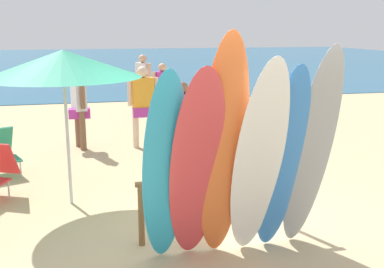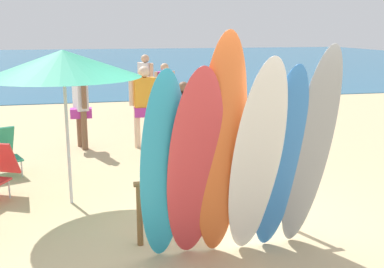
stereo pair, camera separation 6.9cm
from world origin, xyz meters
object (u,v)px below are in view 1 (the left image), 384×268
object	(u,v)px
surfboard_orange_2	(223,152)
beachgoer_near_rack	(183,116)
beachgoer_by_water	(143,80)
beach_umbrella	(63,64)
surfboard_red_1	(197,168)
beachgoer_strolling	(163,89)
surfboard_teal_0	(165,170)
surfboard_blue_4	(282,163)
beachgoer_photographing	(79,103)
surfboard_grey_5	(311,152)
surfboard_rack	(222,192)
beachgoer_midbeach	(143,101)
surfboard_white_3	(259,162)
beach_chair_blue	(0,150)

from	to	relation	value
surfboard_orange_2	beachgoer_near_rack	distance (m)	3.90
beachgoer_by_water	beach_umbrella	bearing A→B (deg)	-48.69
surfboard_red_1	beachgoer_strolling	size ratio (longest dim) A/B	1.41
surfboard_red_1	beachgoer_by_water	xyz separation A→B (m)	(0.55, 8.80, -0.08)
surfboard_teal_0	beachgoer_by_water	size ratio (longest dim) A/B	1.25
surfboard_blue_4	beachgoer_photographing	bearing A→B (deg)	107.85
surfboard_blue_4	surfboard_grey_5	xyz separation A→B (m)	(0.34, 0.01, 0.09)
surfboard_rack	beachgoer_strolling	bearing A→B (deg)	86.21
beachgoer_near_rack	beach_umbrella	xyz separation A→B (m)	(-1.98, -1.76, 1.11)
beachgoer_near_rack	beachgoer_strolling	world-z (taller)	beachgoer_strolling
surfboard_grey_5	surfboard_orange_2	bearing A→B (deg)	175.23
beachgoer_midbeach	surfboard_teal_0	bearing A→B (deg)	-96.72
surfboard_rack	beachgoer_near_rack	distance (m)	3.30
surfboard_orange_2	beachgoer_by_water	xyz separation A→B (m)	(0.29, 8.81, -0.24)
surfboard_red_1	beachgoer_photographing	size ratio (longest dim) A/B	1.32
surfboard_teal_0	surfboard_orange_2	bearing A→B (deg)	-8.61
beachgoer_by_water	beachgoer_photographing	world-z (taller)	beachgoer_by_water
surfboard_red_1	surfboard_orange_2	xyz separation A→B (m)	(0.26, -0.02, 0.16)
beachgoer_photographing	surfboard_orange_2	bearing A→B (deg)	-1.44
beachgoer_strolling	surfboard_white_3	bearing A→B (deg)	68.75
beachgoer_midbeach	beach_umbrella	xyz separation A→B (m)	(-1.41, -2.95, 1.00)
surfboard_rack	beach_umbrella	distance (m)	2.72
beachgoer_near_rack	beach_chair_blue	distance (m)	3.20
surfboard_white_3	surfboard_red_1	bearing A→B (deg)	170.22
beachgoer_midbeach	beachgoer_photographing	xyz separation A→B (m)	(-1.28, 0.19, -0.02)
surfboard_rack	surfboard_blue_4	xyz separation A→B (m)	(0.48, -0.58, 0.50)
beachgoer_strolling	beachgoer_by_water	bearing A→B (deg)	-94.57
surfboard_grey_5	beach_umbrella	xyz separation A→B (m)	(-2.58, 2.08, 0.81)
surfboard_grey_5	beachgoer_midbeach	world-z (taller)	surfboard_grey_5
beachgoer_photographing	beach_umbrella	xyz separation A→B (m)	(-0.13, -3.14, 1.02)
surfboard_red_1	beach_chair_blue	world-z (taller)	surfboard_red_1
beachgoer_strolling	beach_umbrella	xyz separation A→B (m)	(-2.22, -5.41, 1.08)
beachgoer_strolling	beachgoer_photographing	size ratio (longest dim) A/B	0.94
surfboard_red_1	surfboard_blue_4	xyz separation A→B (m)	(0.91, -0.01, 0.00)
beach_umbrella	surfboard_teal_0	bearing A→B (deg)	-63.66
surfboard_white_3	beach_umbrella	xyz separation A→B (m)	(-1.96, 2.15, 0.87)
surfboard_grey_5	beach_chair_blue	size ratio (longest dim) A/B	2.74
beachgoer_by_water	beachgoer_photographing	distance (m)	3.99
surfboard_red_1	beach_umbrella	bearing A→B (deg)	118.70
beachgoer_by_water	beachgoer_strolling	size ratio (longest dim) A/B	1.10
beachgoer_near_rack	beachgoer_strolling	distance (m)	3.65
surfboard_rack	beach_chair_blue	distance (m)	4.32
surfboard_orange_2	beachgoer_by_water	distance (m)	8.82
beachgoer_near_rack	beach_umbrella	world-z (taller)	beach_umbrella
beachgoer_midbeach	beach_chair_blue	world-z (taller)	beachgoer_midbeach
surfboard_white_3	beach_umbrella	bearing A→B (deg)	128.76
beach_umbrella	beachgoer_near_rack	bearing A→B (deg)	41.64
beachgoer_midbeach	beach_umbrella	bearing A→B (deg)	-117.66
surfboard_orange_2	beachgoer_midbeach	xyz separation A→B (m)	(-0.18, 5.05, -0.25)
surfboard_blue_4	surfboard_rack	bearing A→B (deg)	125.51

